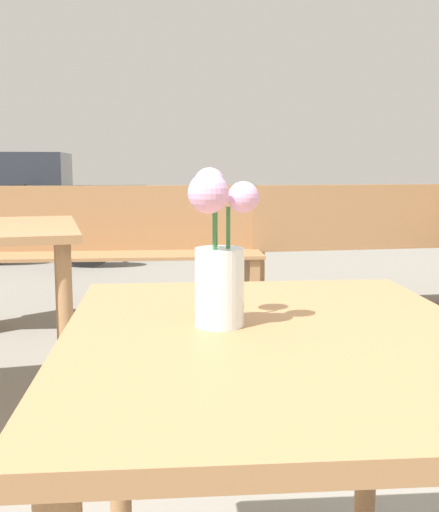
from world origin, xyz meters
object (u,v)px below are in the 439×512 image
at_px(bench_near, 117,249).
at_px(bicycle, 37,230).
at_px(table_front, 276,395).
at_px(bench_middle, 368,242).
at_px(flower_vase, 219,262).

relative_size(bench_near, bicycle, 1.09).
height_order(table_front, bench_middle, bench_middle).
height_order(bench_middle, bicycle, bench_middle).
relative_size(flower_vase, bench_middle, 0.16).
bearing_deg(bicycle, flower_vase, -77.65).
relative_size(bench_near, bench_middle, 1.07).
bearing_deg(bench_near, table_front, -82.61).
xyz_separation_m(table_front, bench_middle, (1.27, 3.08, -0.14)).
height_order(flower_vase, bench_near, flower_vase).
bearing_deg(table_front, bench_near, 97.39).
bearing_deg(flower_vase, bicycle, 102.35).
distance_m(flower_vase, bench_middle, 3.34).
relative_size(table_front, bicycle, 0.58).
xyz_separation_m(bench_near, bicycle, (-0.85, 2.35, -0.11)).
distance_m(table_front, bench_middle, 3.34).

